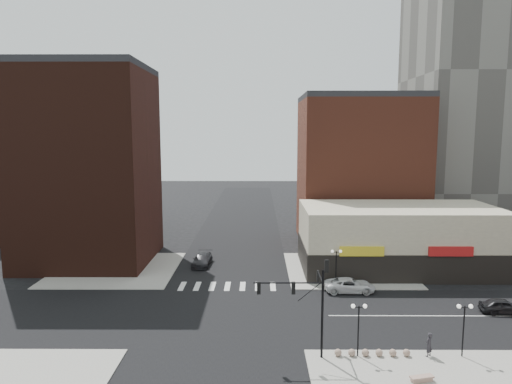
{
  "coord_description": "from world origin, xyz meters",
  "views": [
    {
      "loc": [
        3.37,
        -41.11,
        17.18
      ],
      "look_at": [
        3.12,
        5.96,
        11.0
      ],
      "focal_mm": 32.0,
      "sensor_mm": 36.0,
      "label": 1
    }
  ],
  "objects": [
    {
      "name": "traffic_signal",
      "position": [
        7.24,
        -7.83,
        4.96
      ],
      "size": [
        5.59,
        3.09,
        7.77
      ],
      "color": "black",
      "rests_on": "ground"
    },
    {
      "name": "building_ne_row",
      "position": [
        21.0,
        15.0,
        3.3
      ],
      "size": [
        24.2,
        12.2,
        8.0
      ],
      "color": "beige",
      "rests_on": "ground"
    },
    {
      "name": "building_nw_low",
      "position": [
        -32.0,
        34.0,
        6.0
      ],
      "size": [
        20.0,
        18.0,
        12.0
      ],
      "primitive_type": "cube",
      "color": "#331710",
      "rests_on": "ground"
    },
    {
      "name": "pedestrian",
      "position": [
        16.42,
        -8.0,
        1.06
      ],
      "size": [
        0.82,
        0.79,
        1.89
      ],
      "primitive_type": "imported",
      "rotation": [
        0.0,
        0.0,
        3.86
      ],
      "color": "#252328",
      "rests_on": "sidewalk_se"
    },
    {
      "name": "sidewalk_nw",
      "position": [
        -14.5,
        14.5,
        0.06
      ],
      "size": [
        15.0,
        15.0,
        0.12
      ],
      "primitive_type": "cube",
      "color": "gray",
      "rests_on": "ground"
    },
    {
      "name": "street_lamp_ne",
      "position": [
        12.0,
        8.0,
        3.29
      ],
      "size": [
        1.22,
        0.32,
        4.16
      ],
      "color": "black",
      "rests_on": "sidewalk_ne"
    },
    {
      "name": "dark_sedan_east",
      "position": [
        26.73,
        0.65,
        0.72
      ],
      "size": [
        4.38,
        2.11,
        1.44
      ],
      "primitive_type": "imported",
      "rotation": [
        0.0,
        0.0,
        1.47
      ],
      "color": "black",
      "rests_on": "ground"
    },
    {
      "name": "building_ne_midrise",
      "position": [
        19.0,
        29.5,
        11.0
      ],
      "size": [
        18.0,
        15.0,
        22.0
      ],
      "primitive_type": "cube",
      "color": "brown",
      "rests_on": "ground"
    },
    {
      "name": "street_lamp_se_b",
      "position": [
        19.0,
        -8.0,
        3.29
      ],
      "size": [
        1.22,
        0.32,
        4.16
      ],
      "color": "black",
      "rests_on": "sidewalk_se"
    },
    {
      "name": "dark_sedan_north",
      "position": [
        -3.95,
        16.41,
        0.76
      ],
      "size": [
        2.48,
        5.39,
        1.53
      ],
      "primitive_type": "imported",
      "rotation": [
        0.0,
        0.0,
        -0.07
      ],
      "color": "black",
      "rests_on": "ground"
    },
    {
      "name": "bollard_row",
      "position": [
        12.12,
        -8.0,
        0.4
      ],
      "size": [
        5.8,
        0.55,
        0.55
      ],
      "color": "#8B6D60",
      "rests_on": "sidewalk_se"
    },
    {
      "name": "stone_bench",
      "position": [
        14.65,
        -11.58,
        0.33
      ],
      "size": [
        1.74,
        0.88,
        0.39
      ],
      "rotation": [
        0.0,
        0.0,
        0.23
      ],
      "color": "#A28070",
      "rests_on": "sidewalk_se"
    },
    {
      "name": "building_nw",
      "position": [
        -19.0,
        18.5,
        12.5
      ],
      "size": [
        16.0,
        15.0,
        25.0
      ],
      "primitive_type": "cube",
      "color": "#331710",
      "rests_on": "ground"
    },
    {
      "name": "road_ns",
      "position": [
        0.0,
        0.0,
        0.01
      ],
      "size": [
        14.0,
        200.0,
        0.02
      ],
      "primitive_type": "cube",
      "color": "black",
      "rests_on": "ground"
    },
    {
      "name": "white_suv",
      "position": [
        13.28,
        6.5,
        0.75
      ],
      "size": [
        5.45,
        2.56,
        1.5
      ],
      "primitive_type": "imported",
      "rotation": [
        0.0,
        0.0,
        1.56
      ],
      "color": "silver",
      "rests_on": "ground"
    },
    {
      "name": "road_ew",
      "position": [
        0.0,
        0.0,
        0.01
      ],
      "size": [
        200.0,
        14.0,
        0.02
      ],
      "primitive_type": "cube",
      "color": "black",
      "rests_on": "ground"
    },
    {
      "name": "sidewalk_ne",
      "position": [
        14.5,
        14.5,
        0.06
      ],
      "size": [
        15.0,
        15.0,
        0.12
      ],
      "primitive_type": "cube",
      "color": "gray",
      "rests_on": "ground"
    },
    {
      "name": "ground",
      "position": [
        0.0,
        0.0,
        0.0
      ],
      "size": [
        240.0,
        240.0,
        0.0
      ],
      "primitive_type": "plane",
      "color": "black",
      "rests_on": "ground"
    },
    {
      "name": "street_lamp_se_a",
      "position": [
        11.0,
        -8.0,
        3.29
      ],
      "size": [
        1.22,
        0.32,
        4.16
      ],
      "color": "black",
      "rests_on": "sidewalk_se"
    }
  ]
}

